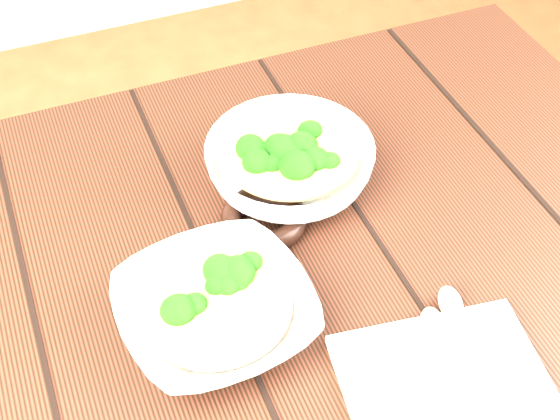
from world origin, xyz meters
name	(u,v)px	position (x,y,z in m)	size (l,w,h in m)	color
table	(240,346)	(0.00, 0.00, 0.63)	(1.20, 0.80, 0.75)	#36180F
soup_bowl_front	(216,311)	(-0.04, -0.04, 0.78)	(0.22, 0.22, 0.06)	silver
soup_bowl_back	(290,164)	(0.12, 0.13, 0.79)	(0.28, 0.28, 0.08)	silver
trivet	(264,218)	(0.06, 0.08, 0.76)	(0.10, 0.10, 0.03)	black
napkin	(447,387)	(0.15, -0.21, 0.76)	(0.21, 0.17, 0.01)	beige
spoon_left	(434,352)	(0.16, -0.17, 0.76)	(0.09, 0.16, 0.01)	#B5AE9F
spoon_right	(456,329)	(0.19, -0.15, 0.76)	(0.08, 0.17, 0.01)	#B5AE9F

